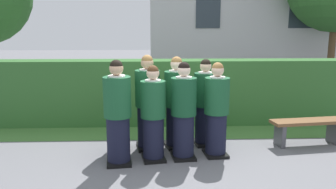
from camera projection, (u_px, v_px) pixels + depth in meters
name	position (u px, v px, depth m)	size (l,w,h in m)	color
ground_plane	(169.00, 158.00, 5.69)	(60.00, 60.00, 0.00)	slate
student_front_row_0	(118.00, 115.00, 5.36)	(0.45, 0.53, 1.69)	black
student_front_row_1	(153.00, 116.00, 5.52)	(0.44, 0.53, 1.59)	black
student_front_row_2	(184.00, 113.00, 5.60)	(0.43, 0.51, 1.64)	black
student_front_row_3	(216.00, 112.00, 5.72)	(0.42, 0.53, 1.62)	black
student_rear_row_0	(118.00, 109.00, 5.93)	(0.42, 0.49, 1.61)	black
student_rear_row_1	(148.00, 105.00, 6.05)	(0.46, 0.54, 1.71)	black
student_rear_row_2	(176.00, 105.00, 6.13)	(0.47, 0.55, 1.68)	black
student_rear_row_3	(205.00, 104.00, 6.27)	(0.44, 0.54, 1.62)	black
hedge	(165.00, 92.00, 7.73)	(8.48, 0.70, 1.47)	#33662D
wooden_bench	(308.00, 127.00, 6.32)	(1.43, 0.54, 0.48)	brown
lawn_strip	(166.00, 133.00, 7.08)	(8.48, 0.90, 0.01)	#477A38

